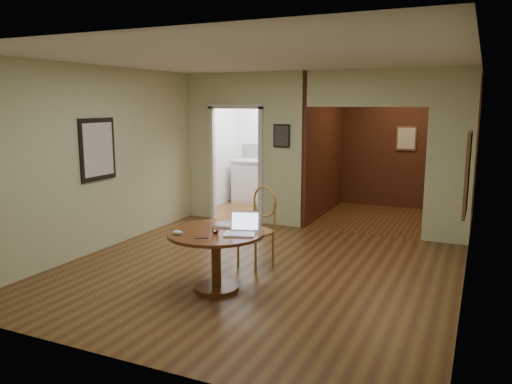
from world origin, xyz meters
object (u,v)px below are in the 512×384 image
at_px(dining_table, 216,247).
at_px(closed_laptop, 232,226).
at_px(open_laptop, 242,228).
at_px(chair, 259,223).

bearing_deg(dining_table, closed_laptop, 71.62).
height_order(open_laptop, closed_laptop, open_laptop).
bearing_deg(dining_table, chair, 83.70).
height_order(dining_table, closed_laptop, closed_laptop).
distance_m(chair, closed_laptop, 0.73).
bearing_deg(open_laptop, dining_table, 172.89).
bearing_deg(chair, open_laptop, -57.29).
height_order(chair, open_laptop, chair).
bearing_deg(open_laptop, closed_laptop, 121.10).
xyz_separation_m(chair, open_laptop, (0.20, -0.92, 0.16)).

